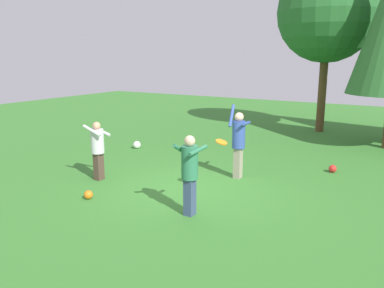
% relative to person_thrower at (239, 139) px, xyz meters
% --- Properties ---
extents(ground_plane, '(40.00, 40.00, 0.00)m').
position_rel_person_thrower_xyz_m(ground_plane, '(-0.54, -1.49, -1.07)').
color(ground_plane, '#387A2D').
extents(person_thrower, '(0.56, 0.62, 1.97)m').
position_rel_person_thrower_xyz_m(person_thrower, '(0.00, 0.00, 0.00)').
color(person_thrower, gray).
rests_on(person_thrower, ground_plane).
extents(person_catcher, '(0.52, 0.59, 1.68)m').
position_rel_person_thrower_xyz_m(person_catcher, '(0.18, -2.79, -0.07)').
color(person_catcher, '#38476B').
rests_on(person_catcher, ground_plane).
extents(person_bystander, '(0.59, 0.55, 1.56)m').
position_rel_person_thrower_xyz_m(person_bystander, '(-3.10, -2.02, -0.15)').
color(person_bystander, '#4C382D').
rests_on(person_bystander, ground_plane).
extents(frisbee, '(0.29, 0.30, 0.11)m').
position_rel_person_thrower_xyz_m(frisbee, '(0.26, -1.55, 0.25)').
color(frisbee, orange).
extents(ball_orange, '(0.20, 0.20, 0.20)m').
position_rel_person_thrower_xyz_m(ball_orange, '(-2.29, -3.21, -0.97)').
color(ball_orange, orange).
rests_on(ball_orange, ground_plane).
extents(ball_red, '(0.22, 0.22, 0.22)m').
position_rel_person_thrower_xyz_m(ball_red, '(2.09, 1.83, -0.96)').
color(ball_red, red).
rests_on(ball_red, ground_plane).
extents(ball_white, '(0.27, 0.27, 0.27)m').
position_rel_person_thrower_xyz_m(ball_white, '(-4.47, 1.28, -0.93)').
color(ball_white, white).
rests_on(ball_white, ground_plane).
extents(tree_center, '(4.10, 4.10, 7.01)m').
position_rel_person_thrower_xyz_m(tree_center, '(0.31, 7.91, 3.87)').
color(tree_center, brown).
rests_on(tree_center, ground_plane).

